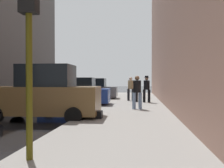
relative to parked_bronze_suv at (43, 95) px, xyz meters
The scene contains 11 objects.
sidewalk 3.52m from the parked_bronze_suv, ahead, with size 4.00×40.00×0.15m, color gray.
parked_bronze_suv is the anchor object (origin of this frame).
parked_blue_sedan 5.26m from the parked_bronze_suv, 90.00° to the left, with size 4.27×2.19×1.79m.
parked_gray_coupe 10.47m from the parked_bronze_suv, 90.00° to the left, with size 4.25×2.15×1.79m.
fire_hydrant 6.53m from the parked_bronze_suv, 73.91° to the left, with size 0.42×0.22×0.70m.
traffic_light 5.91m from the parked_bronze_suv, 70.87° to the right, with size 0.32×0.32×3.60m.
pedestrian_in_tan_coat 8.99m from the parked_bronze_suv, 68.77° to the left, with size 0.50×0.40×1.71m.
pedestrian_in_jeans 4.86m from the parked_bronze_suv, 39.16° to the left, with size 0.52×0.46×1.71m.
pedestrian_with_fedora 8.27m from the parked_bronze_suv, 58.13° to the left, with size 0.51×0.43×1.78m.
rolling_suitcase 8.47m from the parked_bronze_suv, 64.80° to the left, with size 0.40×0.58×1.04m.
duffel_bag 2.40m from the parked_bronze_suv, ahead, with size 0.32×0.44×0.28m.
Camera 1 is at (6.52, -10.26, 1.62)m, focal length 40.00 mm.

